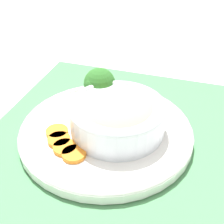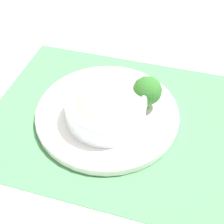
{
  "view_description": "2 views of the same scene",
  "coord_description": "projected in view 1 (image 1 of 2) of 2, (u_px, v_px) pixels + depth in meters",
  "views": [
    {
      "loc": [
        -0.4,
        -0.19,
        0.37
      ],
      "look_at": [
        0.02,
        -0.01,
        0.05
      ],
      "focal_mm": 50.0,
      "sensor_mm": 36.0,
      "label": 1
    },
    {
      "loc": [
        0.19,
        -0.43,
        0.5
      ],
      "look_at": [
        0.02,
        -0.02,
        0.04
      ],
      "focal_mm": 50.0,
      "sensor_mm": 36.0,
      "label": 2
    }
  ],
  "objects": [
    {
      "name": "bowl",
      "position": [
        117.0,
        115.0,
        0.54
      ],
      "size": [
        0.17,
        0.17,
        0.07
      ],
      "color": "silver",
      "rests_on": "plate"
    },
    {
      "name": "carrot_slice_far",
      "position": [
        65.0,
        148.0,
        0.51
      ],
      "size": [
        0.04,
        0.04,
        0.01
      ],
      "color": "orange",
      "rests_on": "plate"
    },
    {
      "name": "carrot_slice_middle",
      "position": [
        59.0,
        140.0,
        0.53
      ],
      "size": [
        0.04,
        0.04,
        0.01
      ],
      "color": "orange",
      "rests_on": "plate"
    },
    {
      "name": "ground_plane",
      "position": [
        106.0,
        137.0,
        0.57
      ],
      "size": [
        4.0,
        4.0,
        0.0
      ],
      "primitive_type": "plane",
      "color": "white"
    },
    {
      "name": "carrot_slice_near",
      "position": [
        57.0,
        132.0,
        0.55
      ],
      "size": [
        0.04,
        0.04,
        0.01
      ],
      "color": "orange",
      "rests_on": "plate"
    },
    {
      "name": "broccoli_floret",
      "position": [
        99.0,
        84.0,
        0.61
      ],
      "size": [
        0.06,
        0.06,
        0.08
      ],
      "color": "#84AD5B",
      "rests_on": "plate"
    },
    {
      "name": "carrot_slice_extra",
      "position": [
        74.0,
        154.0,
        0.5
      ],
      "size": [
        0.04,
        0.04,
        0.01
      ],
      "color": "orange",
      "rests_on": "plate"
    },
    {
      "name": "plate",
      "position": [
        106.0,
        131.0,
        0.57
      ],
      "size": [
        0.31,
        0.31,
        0.02
      ],
      "color": "white",
      "rests_on": "placemat"
    },
    {
      "name": "placemat",
      "position": [
        106.0,
        136.0,
        0.57
      ],
      "size": [
        0.56,
        0.49,
        0.0
      ],
      "color": "#4C8C59",
      "rests_on": "ground_plane"
    }
  ]
}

